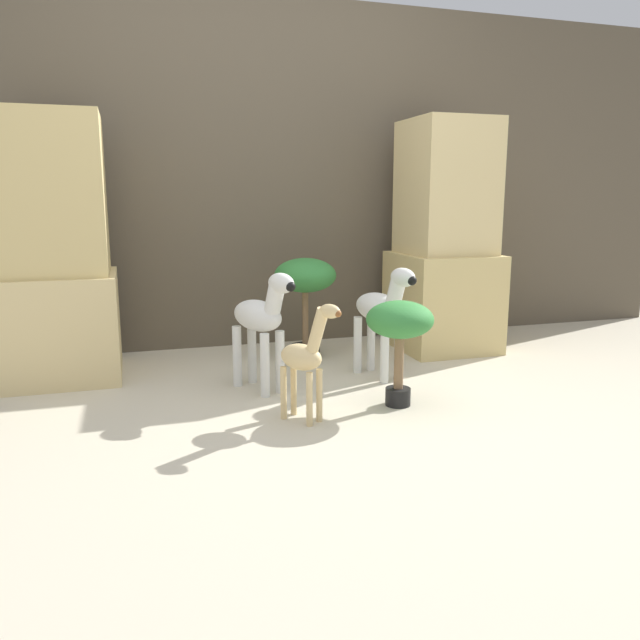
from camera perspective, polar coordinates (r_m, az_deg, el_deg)
ground_plane at (r=2.71m, az=0.81°, el=-9.73°), size 14.00×14.00×0.00m
wall_back at (r=4.14m, az=-6.40°, el=12.93°), size 6.40×0.08×2.20m
rock_pillar_left at (r=3.59m, az=-22.90°, el=5.37°), size 0.58×0.62×1.39m
rock_pillar_right at (r=4.06m, az=11.29°, el=6.61°), size 0.58×0.62×1.44m
zebra_right at (r=3.35m, az=5.71°, el=0.82°), size 0.24×0.46×0.62m
zebra_left at (r=3.11m, az=-5.36°, el=0.05°), size 0.30×0.46×0.62m
giraffe_figurine at (r=2.68m, az=-1.34°, el=-3.35°), size 0.25×0.30×0.54m
potted_palm_front at (r=2.90m, az=7.30°, el=-0.51°), size 0.31×0.31×0.50m
potted_palm_back at (r=3.75m, az=-1.36°, el=3.50°), size 0.37×0.37×0.61m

